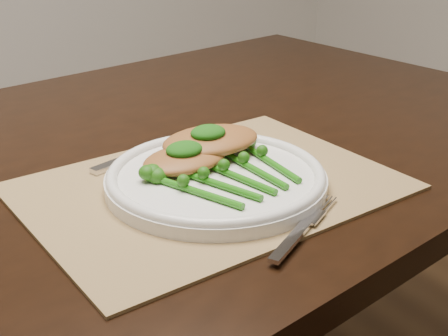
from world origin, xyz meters
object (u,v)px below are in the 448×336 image
dinner_plate (216,177)px  broccolini_bundle (235,176)px  placemat (210,187)px  chicken_fillet_left (185,159)px

dinner_plate → broccolini_bundle: size_ratio=1.47×
placemat → broccolini_bundle: (0.02, -0.03, 0.02)m
dinner_plate → broccolini_bundle: bearing=-62.1°
broccolini_bundle → chicken_fillet_left: bearing=107.1°
placemat → broccolini_bundle: 0.05m
chicken_fillet_left → broccolini_bundle: bearing=-68.5°
chicken_fillet_left → broccolini_bundle: chicken_fillet_left is taller
placemat → chicken_fillet_left: (-0.02, 0.03, 0.03)m
dinner_plate → chicken_fillet_left: chicken_fillet_left is taller
broccolini_bundle → dinner_plate: bearing=107.4°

